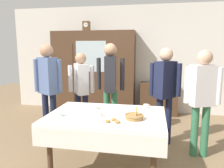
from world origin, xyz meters
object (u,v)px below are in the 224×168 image
(spoon_center, at_px, (113,107))
(person_behind_table_right, at_px, (165,87))
(dining_table, at_px, (106,122))
(person_beside_shelf, at_px, (81,85))
(book_stack, at_px, (159,81))
(person_near_right_end, at_px, (110,80))
(tea_cup_front_edge, at_px, (146,107))
(person_by_cabinet, at_px, (202,93))
(wall_cabinet, at_px, (94,72))
(tea_cup_far_right, at_px, (95,108))
(mantel_clock, at_px, (86,26))
(bookshelf_low, at_px, (158,99))
(tea_cup_near_right, at_px, (60,114))
(bread_basket, at_px, (134,116))
(spoon_far_left, at_px, (152,115))
(person_behind_table_left, at_px, (48,82))
(tea_cup_far_left, at_px, (100,115))
(spoon_near_left, at_px, (82,119))
(pastry_plate, at_px, (113,122))

(spoon_center, xyz_separation_m, person_behind_table_right, (0.78, 0.54, 0.24))
(dining_table, distance_m, person_beside_shelf, 1.43)
(book_stack, xyz_separation_m, person_near_right_end, (-0.91, -1.52, 0.22))
(tea_cup_front_edge, relative_size, person_by_cabinet, 0.08)
(dining_table, relative_size, wall_cabinet, 0.75)
(tea_cup_far_right, bearing_deg, mantel_clock, 110.05)
(dining_table, height_order, bookshelf_low, bookshelf_low)
(tea_cup_front_edge, height_order, person_near_right_end, person_near_right_end)
(dining_table, relative_size, tea_cup_near_right, 12.04)
(tea_cup_far_right, relative_size, bread_basket, 0.54)
(tea_cup_near_right, distance_m, spoon_far_left, 1.21)
(tea_cup_front_edge, xyz_separation_m, person_near_right_end, (-0.68, 0.69, 0.27))
(book_stack, height_order, person_beside_shelf, person_beside_shelf)
(spoon_center, bearing_deg, tea_cup_front_edge, 1.26)
(tea_cup_far_right, bearing_deg, bread_basket, -28.56)
(book_stack, height_order, tea_cup_front_edge, book_stack)
(spoon_center, relative_size, person_near_right_end, 0.07)
(person_beside_shelf, bearing_deg, dining_table, -57.73)
(person_behind_table_left, bearing_deg, tea_cup_near_right, -55.73)
(wall_cabinet, xyz_separation_m, person_by_cabinet, (2.23, -1.99, -0.05))
(tea_cup_far_right, relative_size, person_behind_table_left, 0.08)
(wall_cabinet, xyz_separation_m, tea_cup_near_right, (0.33, -2.77, -0.24))
(tea_cup_front_edge, relative_size, person_behind_table_left, 0.08)
(tea_cup_far_left, distance_m, person_behind_table_right, 1.38)
(book_stack, relative_size, person_beside_shelf, 0.13)
(bookshelf_low, height_order, tea_cup_far_right, tea_cup_far_right)
(tea_cup_far_left, distance_m, person_by_cabinet, 1.56)
(tea_cup_near_right, bearing_deg, bookshelf_low, 64.87)
(tea_cup_front_edge, bearing_deg, mantel_clock, 126.35)
(spoon_far_left, height_order, person_near_right_end, person_near_right_end)
(spoon_far_left, height_order, person_behind_table_left, person_behind_table_left)
(bread_basket, bearing_deg, person_near_right_end, 114.44)
(book_stack, height_order, person_near_right_end, person_near_right_end)
(person_by_cabinet, bearing_deg, person_behind_table_right, 145.52)
(bread_basket, relative_size, person_behind_table_left, 0.14)
(spoon_far_left, relative_size, person_by_cabinet, 0.07)
(spoon_near_left, bearing_deg, book_stack, 70.69)
(person_by_cabinet, bearing_deg, mantel_clock, 140.37)
(dining_table, relative_size, person_by_cabinet, 0.97)
(person_by_cabinet, bearing_deg, person_near_right_end, 160.77)
(bread_basket, bearing_deg, spoon_far_left, 40.42)
(tea_cup_near_right, bearing_deg, bread_basket, 5.04)
(book_stack, bearing_deg, pastry_plate, -101.46)
(person_near_right_end, bearing_deg, pastry_plate, -77.46)
(tea_cup_far_left, bearing_deg, tea_cup_far_right, 115.45)
(bread_basket, relative_size, spoon_center, 2.02)
(tea_cup_far_left, bearing_deg, mantel_clock, 110.72)
(bread_basket, bearing_deg, tea_cup_far_left, 179.02)
(tea_cup_far_left, bearing_deg, book_stack, 73.51)
(pastry_plate, bearing_deg, tea_cup_far_left, 134.95)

